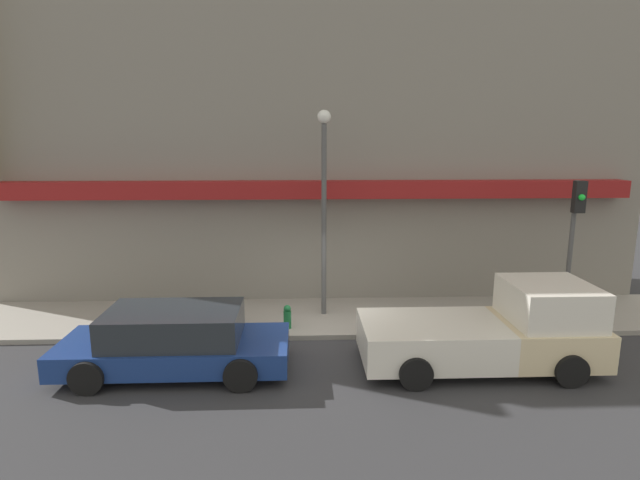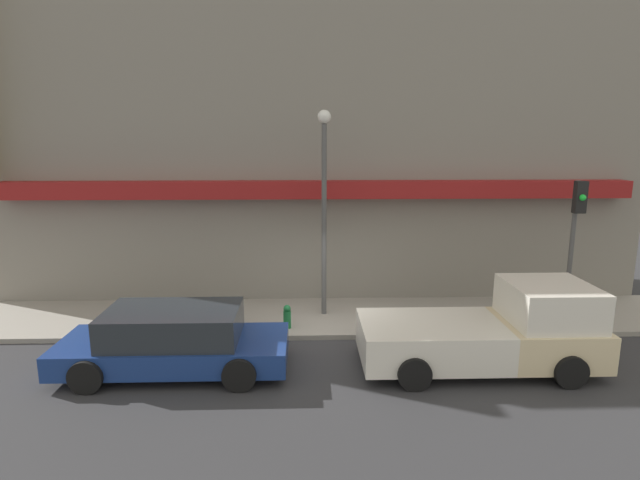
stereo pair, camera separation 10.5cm
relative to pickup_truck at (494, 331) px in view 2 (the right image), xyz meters
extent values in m
plane|color=#2D2D30|center=(-3.73, 1.57, -0.82)|extent=(80.00, 80.00, 0.00)
cube|color=gray|center=(-3.73, 3.06, -0.75)|extent=(36.00, 2.99, 0.13)
cube|color=gray|center=(-3.73, 6.06, 4.66)|extent=(19.80, 3.00, 10.96)
cube|color=maroon|center=(-3.73, 4.26, 2.71)|extent=(18.22, 0.60, 0.50)
cube|color=beige|center=(1.17, 0.00, -0.19)|extent=(2.05, 2.03, 0.81)
cube|color=silver|center=(1.17, 0.00, 0.64)|extent=(1.74, 1.87, 0.85)
cube|color=silver|center=(-1.39, 0.00, -0.19)|extent=(3.07, 2.03, 0.81)
cylinder|color=black|center=(1.22, 1.01, -0.47)|extent=(0.69, 0.22, 0.69)
cylinder|color=black|center=(1.22, -1.01, -0.47)|extent=(0.69, 0.22, 0.69)
cylinder|color=black|center=(-1.95, 1.01, -0.47)|extent=(0.69, 0.22, 0.69)
cylinder|color=black|center=(-1.95, -1.01, -0.47)|extent=(0.69, 0.22, 0.69)
cube|color=navy|center=(-6.96, 0.00, -0.35)|extent=(4.87, 1.88, 0.52)
cube|color=#23282D|center=(-6.96, 0.00, 0.25)|extent=(2.82, 1.69, 0.67)
cylinder|color=black|center=(-5.45, 0.94, -0.47)|extent=(0.69, 0.22, 0.69)
cylinder|color=black|center=(-5.45, -0.94, -0.47)|extent=(0.69, 0.22, 0.69)
cylinder|color=black|center=(-8.47, 0.94, -0.47)|extent=(0.69, 0.22, 0.69)
cylinder|color=black|center=(-8.47, -0.94, -0.47)|extent=(0.69, 0.22, 0.69)
cylinder|color=#196633|center=(-4.60, 2.11, -0.46)|extent=(0.20, 0.20, 0.46)
sphere|color=#196633|center=(-4.60, 2.11, -0.16)|extent=(0.19, 0.19, 0.19)
cylinder|color=#4C4C4C|center=(-3.60, 3.18, 1.92)|extent=(0.14, 0.14, 5.22)
sphere|color=silver|center=(-3.60, 3.18, 4.71)|extent=(0.36, 0.36, 0.36)
cylinder|color=#4C4C4C|center=(2.71, 2.09, 1.22)|extent=(0.12, 0.12, 3.81)
cube|color=black|center=(2.71, 1.93, 2.73)|extent=(0.28, 0.20, 0.80)
sphere|color=green|center=(2.71, 1.81, 2.73)|extent=(0.16, 0.16, 0.16)
camera|label=1|loc=(-4.23, -10.19, 4.12)|focal=28.00mm
camera|label=2|loc=(-4.12, -10.20, 4.12)|focal=28.00mm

